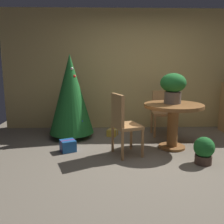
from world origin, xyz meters
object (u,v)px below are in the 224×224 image
flower_vase (173,86)px  round_dining_table (173,115)px  gift_box_gold (112,133)px  gift_box_blue (68,146)px  wooden_chair_left_near (123,121)px  potted_plant (204,150)px  holiday_tree (71,94)px  wooden_chair_far (162,110)px

flower_vase → round_dining_table: bearing=-83.4°
round_dining_table → gift_box_gold: (-1.01, 0.77, -0.51)m
round_dining_table → gift_box_blue: bearing=-176.3°
wooden_chair_left_near → potted_plant: (1.15, -0.38, -0.34)m
holiday_tree → flower_vase: bearing=-19.2°
wooden_chair_left_near → gift_box_blue: (-0.90, 0.20, -0.46)m
holiday_tree → wooden_chair_left_near: bearing=-47.1°
round_dining_table → holiday_tree: bearing=159.1°
wooden_chair_far → gift_box_blue: 2.07m
wooden_chair_far → gift_box_gold: wooden_chair_far is taller
wooden_chair_far → gift_box_gold: 1.11m
round_dining_table → flower_vase: 0.50m
round_dining_table → holiday_tree: (-1.82, 0.70, 0.28)m
round_dining_table → wooden_chair_left_near: 0.93m
flower_vase → wooden_chair_far: 0.98m
round_dining_table → wooden_chair_left_near: (-0.88, -0.32, -0.03)m
round_dining_table → wooden_chair_left_near: wooden_chair_left_near is taller
flower_vase → wooden_chair_left_near: bearing=-156.1°
round_dining_table → potted_plant: bearing=-68.6°
round_dining_table → wooden_chair_left_near: size_ratio=1.01×
wooden_chair_far → potted_plant: wooden_chair_far is taller
wooden_chair_left_near → wooden_chair_far: wooden_chair_left_near is taller
wooden_chair_left_near → holiday_tree: bearing=132.9°
wooden_chair_left_near → wooden_chair_far: 1.47m
gift_box_blue → gift_box_gold: bearing=49.1°
flower_vase → potted_plant: (0.28, -0.77, -0.86)m
gift_box_blue → potted_plant: (2.05, -0.58, 0.12)m
wooden_chair_far → gift_box_gold: bearing=-174.6°
holiday_tree → gift_box_gold: holiday_tree is taller
holiday_tree → gift_box_blue: size_ratio=5.29×
flower_vase → wooden_chair_left_near: size_ratio=0.52×
gift_box_gold → flower_vase: bearing=-34.9°
round_dining_table → potted_plant: round_dining_table is taller
gift_box_gold → potted_plant: (1.29, -1.47, 0.14)m
wooden_chair_far → gift_box_gold: size_ratio=3.48×
flower_vase → gift_box_gold: (-1.01, 0.70, -1.01)m
gift_box_blue → gift_box_gold: 1.17m
gift_box_blue → gift_box_gold: gift_box_blue is taller
flower_vase → wooden_chair_left_near: (-0.87, -0.38, -0.52)m
round_dining_table → potted_plant: 0.84m
flower_vase → gift_box_gold: bearing=145.1°
round_dining_table → wooden_chair_left_near: bearing=-160.0°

